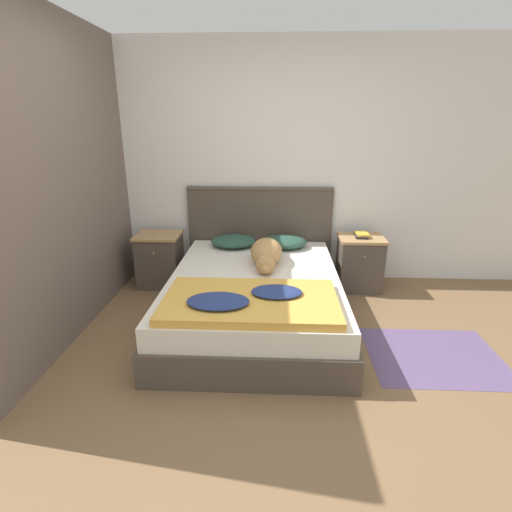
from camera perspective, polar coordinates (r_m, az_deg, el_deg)
ground_plane at (r=2.87m, az=-0.24°, el=-18.46°), size 16.00×16.00×0.00m
wall_back at (r=4.44m, az=1.22°, el=12.87°), size 9.00×0.06×2.55m
wall_side_left at (r=3.76m, az=-24.23°, el=10.14°), size 0.06×3.10×2.55m
bed at (r=3.61m, az=-0.16°, el=-6.00°), size 1.52×2.08×0.45m
headboard at (r=4.50m, az=0.53°, el=3.53°), size 1.60×0.06×1.05m
nightstand_left at (r=4.49m, az=-13.54°, el=-0.48°), size 0.47×0.42×0.58m
nightstand_right at (r=4.41m, az=14.56°, el=-0.93°), size 0.47×0.42×0.58m
pillow_left at (r=4.28m, az=-3.24°, el=2.14°), size 0.48×0.38×0.12m
pillow_right at (r=4.26m, az=4.04°, el=2.03°), size 0.48×0.38×0.12m
quilt at (r=2.94m, az=-0.99°, el=-6.40°), size 1.27×0.75×0.11m
dog at (r=3.74m, az=1.50°, el=0.39°), size 0.30×0.75×0.23m
book_stack at (r=4.33m, az=14.85°, el=2.94°), size 0.15×0.23×0.04m
rug at (r=3.48m, az=24.11°, el=-12.93°), size 1.01×0.83×0.00m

